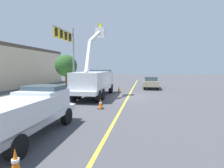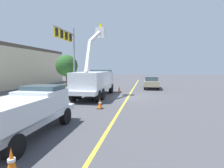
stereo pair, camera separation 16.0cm
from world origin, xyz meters
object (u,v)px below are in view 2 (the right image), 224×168
object	(u,v)px
passing_minivan	(151,82)
traffic_cone_mid_rear	(119,89)
traffic_cone_leading	(12,164)
traffic_signal_mast	(68,45)
service_pickup_truck	(25,111)
traffic_cone_mid_front	(100,104)
utility_bucket_truck	(95,81)

from	to	relation	value
passing_minivan	traffic_cone_mid_rear	size ratio (longest dim) A/B	6.70
traffic_cone_leading	passing_minivan	bearing A→B (deg)	-13.58
passing_minivan	traffic_signal_mast	bearing A→B (deg)	112.49
service_pickup_truck	traffic_cone_mid_rear	xyz separation A→B (m)	(14.15, -2.62, -0.76)
service_pickup_truck	traffic_cone_mid_rear	bearing A→B (deg)	-10.47
traffic_cone_leading	traffic_cone_mid_front	distance (m)	8.28
traffic_cone_leading	service_pickup_truck	bearing A→B (deg)	28.42
passing_minivan	traffic_cone_leading	xyz separation A→B (m)	(-21.26, 5.14, -0.54)
passing_minivan	traffic_cone_leading	size ratio (longest dim) A/B	5.53
passing_minivan	traffic_cone_mid_front	size ratio (longest dim) A/B	7.02
utility_bucket_truck	traffic_cone_leading	distance (m)	13.55
traffic_cone_mid_rear	traffic_signal_mast	bearing A→B (deg)	89.82
passing_minivan	traffic_cone_mid_front	world-z (taller)	passing_minivan
traffic_cone_leading	traffic_signal_mast	world-z (taller)	traffic_signal_mast
traffic_cone_leading	traffic_cone_mid_rear	size ratio (longest dim) A/B	1.21
utility_bucket_truck	service_pickup_truck	xyz separation A→B (m)	(-10.65, 0.51, -0.50)
traffic_cone_mid_front	traffic_signal_mast	distance (m)	11.77
service_pickup_truck	traffic_cone_mid_front	bearing A→B (deg)	-21.32
utility_bucket_truck	traffic_cone_leading	xyz separation A→B (m)	(-13.46, -1.02, -1.18)
passing_minivan	traffic_signal_mast	size ratio (longest dim) A/B	0.61
traffic_cone_mid_front	service_pickup_truck	bearing A→B (deg)	158.68
traffic_cone_mid_front	traffic_signal_mast	bearing A→B (deg)	33.56
passing_minivan	traffic_signal_mast	distance (m)	12.14
traffic_signal_mast	traffic_cone_mid_front	bearing A→B (deg)	-146.44
utility_bucket_truck	traffic_signal_mast	distance (m)	6.83
service_pickup_truck	passing_minivan	size ratio (longest dim) A/B	1.17
utility_bucket_truck	traffic_signal_mast	size ratio (longest dim) A/B	1.03
traffic_cone_mid_front	traffic_signal_mast	size ratio (longest dim) A/B	0.09
traffic_signal_mast	service_pickup_truck	bearing A→B (deg)	-165.49
service_pickup_truck	traffic_signal_mast	distance (m)	15.34
traffic_cone_mid_rear	traffic_signal_mast	xyz separation A→B (m)	(0.02, 6.28, 5.35)
traffic_cone_mid_rear	traffic_cone_leading	bearing A→B (deg)	176.32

